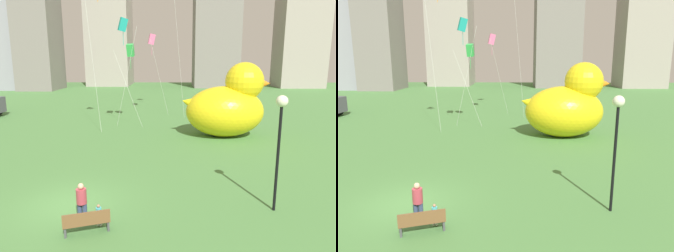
# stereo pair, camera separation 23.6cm
# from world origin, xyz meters

# --- Properties ---
(ground_plane) EXTENTS (140.00, 140.00, 0.00)m
(ground_plane) POSITION_xyz_m (0.00, 0.00, 0.00)
(ground_plane) COLOR #4B8041
(park_bench) EXTENTS (1.74, 0.96, 0.90)m
(park_bench) POSITION_xyz_m (1.36, -2.29, 0.48)
(park_bench) COLOR brown
(park_bench) RESTS_ON ground
(person_adult) EXTENTS (0.40, 0.40, 1.62)m
(person_adult) POSITION_xyz_m (0.97, -1.47, 0.89)
(person_adult) COLOR #38476B
(person_adult) RESTS_ON ground
(person_child) EXTENTS (0.21, 0.21, 0.88)m
(person_child) POSITION_xyz_m (1.68, -1.73, 0.48)
(person_child) COLOR silver
(person_child) RESTS_ON ground
(giant_inflatable_duck) EXTENTS (7.24, 4.65, 6.00)m
(giant_inflatable_duck) POSITION_xyz_m (9.00, 12.53, 2.55)
(giant_inflatable_duck) COLOR yellow
(giant_inflatable_duck) RESTS_ON ground
(lamppost) EXTENTS (0.47, 0.47, 4.89)m
(lamppost) POSITION_xyz_m (8.79, -0.39, 3.73)
(lamppost) COLOR black
(lamppost) RESTS_ON ground
(city_skyline) EXTENTS (68.72, 21.52, 38.29)m
(city_skyline) POSITION_xyz_m (-1.98, 56.58, 13.32)
(city_skyline) COLOR gray
(city_skyline) RESTS_ON ground
(kite_pink) EXTENTS (2.27, 2.17, 8.92)m
(kite_pink) POSITION_xyz_m (2.26, 22.44, 8.25)
(kite_pink) COLOR silver
(kite_pink) RESTS_ON ground
(kite_teal) EXTENTS (2.11, 1.49, 9.73)m
(kite_teal) POSITION_xyz_m (0.25, 15.26, 9.05)
(kite_teal) COLOR silver
(kite_teal) RESTS_ON ground
(kite_green) EXTENTS (2.55, 1.87, 7.63)m
(kite_green) POSITION_xyz_m (0.58, 17.25, 6.98)
(kite_green) COLOR silver
(kite_green) RESTS_ON ground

